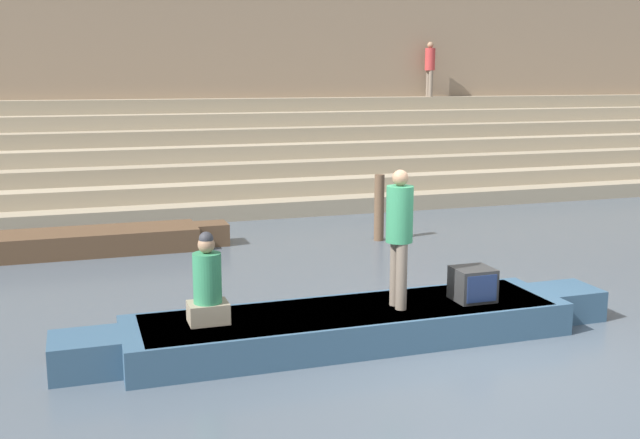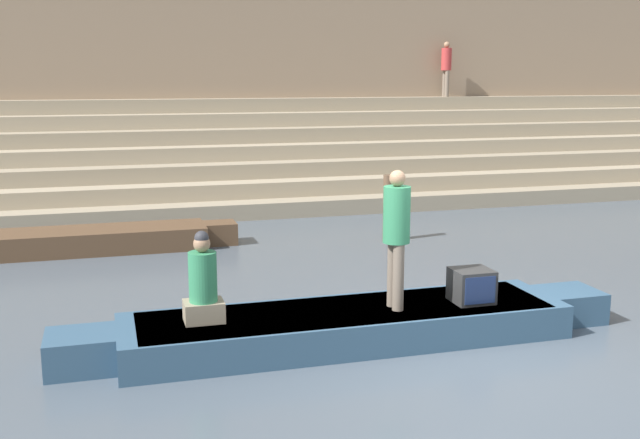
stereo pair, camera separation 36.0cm
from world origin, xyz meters
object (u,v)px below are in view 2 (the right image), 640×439
at_px(person_standing, 396,229).
at_px(rowboat_main, 347,325).
at_px(person_on_steps, 446,65).
at_px(tv_set, 472,286).
at_px(mooring_post, 388,208).
at_px(person_rowing, 203,285).
at_px(moored_boat_shore, 87,240).

bearing_deg(person_standing, rowboat_main, 165.62).
bearing_deg(person_on_steps, rowboat_main, 128.04).
distance_m(tv_set, mooring_post, 5.44).
height_order(person_rowing, moored_boat_shore, person_rowing).
distance_m(mooring_post, person_on_steps, 9.08).
bearing_deg(rowboat_main, person_standing, -6.89).
bearing_deg(mooring_post, person_rowing, -129.64).
height_order(tv_set, person_on_steps, person_on_steps).
distance_m(person_standing, tv_set, 1.28).
bearing_deg(tv_set, moored_boat_shore, 129.33).
relative_size(rowboat_main, tv_set, 14.30).
xyz_separation_m(person_rowing, person_on_steps, (8.92, 12.44, 2.69)).
bearing_deg(person_standing, tv_set, -7.26).
bearing_deg(person_standing, person_on_steps, 56.68).
relative_size(person_standing, tv_set, 3.48).
bearing_deg(mooring_post, person_standing, -110.30).
distance_m(rowboat_main, moored_boat_shore, 6.70).
relative_size(tv_set, person_on_steps, 0.30).
height_order(person_standing, mooring_post, person_standing).
xyz_separation_m(person_rowing, moored_boat_shore, (-1.41, 5.86, -0.62)).
xyz_separation_m(moored_boat_shore, person_on_steps, (10.33, 6.58, 3.31)).
bearing_deg(person_on_steps, person_standing, 130.27).
distance_m(person_rowing, person_on_steps, 15.54).
relative_size(rowboat_main, person_on_steps, 4.33).
relative_size(rowboat_main, mooring_post, 5.31).
relative_size(tv_set, moored_boat_shore, 0.09).
xyz_separation_m(person_standing, person_on_steps, (6.60, 12.59, 2.14)).
xyz_separation_m(person_rowing, mooring_post, (4.29, 5.18, -0.19)).
bearing_deg(moored_boat_shore, rowboat_main, -65.48).
bearing_deg(person_on_steps, tv_set, 134.09).
distance_m(rowboat_main, person_on_steps, 14.79).
distance_m(person_rowing, moored_boat_shore, 6.06).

